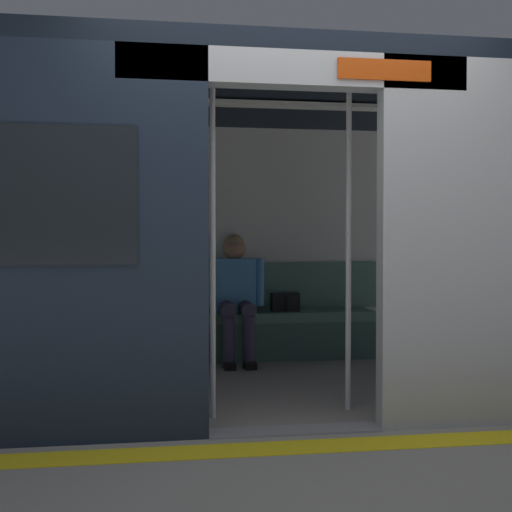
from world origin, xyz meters
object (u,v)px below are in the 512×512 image
(train_car, at_px, (252,185))
(handbag, at_px, (285,302))
(person_seated, at_px, (235,289))
(grab_pole_far, at_px, (348,244))
(book, at_px, (189,311))
(bench_seat, at_px, (243,323))
(grab_pole_door, at_px, (213,245))

(train_car, bearing_deg, handbag, -113.69)
(person_seated, bearing_deg, handbag, -170.78)
(train_car, bearing_deg, grab_pole_far, 122.12)
(handbag, relative_size, book, 1.18)
(grab_pole_far, bearing_deg, person_seated, -74.11)
(bench_seat, relative_size, handbag, 9.57)
(handbag, height_order, grab_pole_door, grab_pole_door)
(handbag, bearing_deg, grab_pole_far, 91.21)
(person_seated, bearing_deg, grab_pole_door, 78.91)
(grab_pole_far, bearing_deg, bench_seat, -76.66)
(bench_seat, distance_m, grab_pole_door, 2.15)
(train_car, relative_size, grab_pole_far, 2.92)
(person_seated, relative_size, grab_pole_door, 0.54)
(bench_seat, bearing_deg, grab_pole_door, 77.10)
(grab_pole_door, bearing_deg, handbag, -113.35)
(grab_pole_far, bearing_deg, train_car, -57.88)
(train_car, distance_m, book, 1.61)
(train_car, height_order, book, train_car)
(train_car, height_order, grab_pole_far, train_car)
(train_car, relative_size, bench_seat, 2.57)
(handbag, height_order, grab_pole_far, grab_pole_far)
(person_seated, relative_size, grab_pole_far, 0.54)
(train_car, height_order, person_seated, train_car)
(book, height_order, grab_pole_far, grab_pole_far)
(handbag, relative_size, grab_pole_far, 0.12)
(bench_seat, xyz_separation_m, book, (0.49, -0.04, 0.12))
(bench_seat, height_order, grab_pole_far, grab_pole_far)
(train_car, xyz_separation_m, bench_seat, (-0.07, -1.07, -1.20))
(book, xyz_separation_m, grab_pole_far, (-0.94, 1.94, 0.63))
(person_seated, height_order, handbag, person_seated)
(train_car, xyz_separation_m, handbag, (-0.48, -1.10, -1.01))
(handbag, bearing_deg, person_seated, 9.22)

